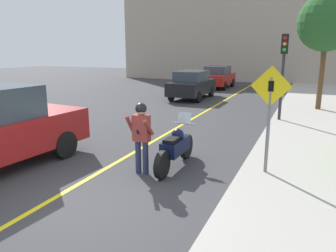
# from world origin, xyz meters

# --- Properties ---
(ground_plane) EXTENTS (80.00, 80.00, 0.00)m
(ground_plane) POSITION_xyz_m (0.00, 0.00, 0.00)
(ground_plane) COLOR #38383A
(road_center_line) EXTENTS (0.12, 36.00, 0.01)m
(road_center_line) POSITION_xyz_m (-0.60, 6.00, 0.00)
(road_center_line) COLOR yellow
(road_center_line) RESTS_ON ground
(building_backdrop) EXTENTS (28.00, 1.20, 8.31)m
(building_backdrop) POSITION_xyz_m (0.00, 26.00, 4.16)
(building_backdrop) COLOR #B2A38E
(building_backdrop) RESTS_ON ground
(motorcycle) EXTENTS (0.62, 2.28, 1.32)m
(motorcycle) POSITION_xyz_m (0.98, 2.61, 0.52)
(motorcycle) COLOR black
(motorcycle) RESTS_ON ground
(person_biker) EXTENTS (0.59, 0.48, 1.75)m
(person_biker) POSITION_xyz_m (0.40, 1.88, 1.07)
(person_biker) COLOR #282D4C
(person_biker) RESTS_ON ground
(crossing_sign) EXTENTS (0.91, 0.08, 2.48)m
(crossing_sign) POSITION_xyz_m (3.18, 2.84, 1.63)
(crossing_sign) COLOR slate
(crossing_sign) RESTS_ON sidewalk_curb
(traffic_light) EXTENTS (0.26, 0.30, 3.40)m
(traffic_light) POSITION_xyz_m (2.91, 9.12, 2.51)
(traffic_light) COLOR #2D2D30
(traffic_light) RESTS_ON sidewalk_curb
(street_tree) EXTENTS (2.64, 2.64, 5.33)m
(street_tree) POSITION_xyz_m (4.40, 12.43, 4.12)
(street_tree) COLOR brown
(street_tree) RESTS_ON sidewalk_curb
(parked_car_black) EXTENTS (1.88, 4.20, 1.68)m
(parked_car_black) POSITION_xyz_m (-2.62, 13.99, 0.86)
(parked_car_black) COLOR black
(parked_car_black) RESTS_ON ground
(parked_car_red) EXTENTS (1.88, 4.20, 1.68)m
(parked_car_red) POSITION_xyz_m (-2.65, 20.07, 0.86)
(parked_car_red) COLOR black
(parked_car_red) RESTS_ON ground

